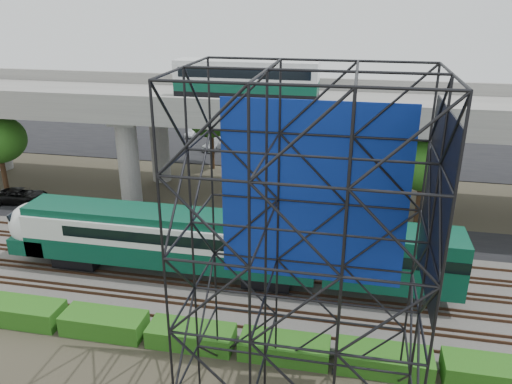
# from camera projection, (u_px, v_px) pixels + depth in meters

# --- Properties ---
(ground) EXTENTS (140.00, 140.00, 0.00)m
(ground) POSITION_uv_depth(u_px,v_px,m) (198.00, 297.00, 30.77)
(ground) COLOR #474233
(ground) RESTS_ON ground
(ballast_bed) EXTENTS (90.00, 12.00, 0.20)m
(ballast_bed) POSITION_uv_depth(u_px,v_px,m) (208.00, 279.00, 32.56)
(ballast_bed) COLOR slate
(ballast_bed) RESTS_ON ground
(service_road) EXTENTS (90.00, 5.00, 0.08)m
(service_road) POSITION_uv_depth(u_px,v_px,m) (238.00, 225.00, 40.33)
(service_road) COLOR black
(service_road) RESTS_ON ground
(parking_lot) EXTENTS (90.00, 18.00, 0.08)m
(parking_lot) POSITION_uv_depth(u_px,v_px,m) (282.00, 146.00, 61.76)
(parking_lot) COLOR black
(parking_lot) RESTS_ON ground
(harbor_water) EXTENTS (140.00, 40.00, 0.03)m
(harbor_water) POSITION_uv_depth(u_px,v_px,m) (302.00, 109.00, 81.83)
(harbor_water) COLOR #475975
(harbor_water) RESTS_ON ground
(rail_tracks) EXTENTS (90.00, 9.52, 0.16)m
(rail_tracks) POSITION_uv_depth(u_px,v_px,m) (207.00, 277.00, 32.49)
(rail_tracks) COLOR #472D1E
(rail_tracks) RESTS_ON ballast_bed
(commuter_train) EXTENTS (29.30, 3.06, 4.30)m
(commuter_train) POSITION_uv_depth(u_px,v_px,m) (200.00, 240.00, 31.61)
(commuter_train) COLOR black
(commuter_train) RESTS_ON rail_tracks
(overpass) EXTENTS (80.00, 12.00, 12.40)m
(overpass) POSITION_uv_depth(u_px,v_px,m) (251.00, 111.00, 42.36)
(overpass) COLOR #9E9B93
(overpass) RESTS_ON ground
(scaffold_tower) EXTENTS (9.36, 6.36, 15.00)m
(scaffold_tower) POSITION_uv_depth(u_px,v_px,m) (304.00, 267.00, 19.43)
(scaffold_tower) COLOR black
(scaffold_tower) RESTS_ON ground
(hedge_strip) EXTENTS (34.60, 1.80, 1.20)m
(hedge_strip) POSITION_uv_depth(u_px,v_px,m) (191.00, 335.00, 26.46)
(hedge_strip) COLOR #1D4E12
(hedge_strip) RESTS_ON ground
(trees) EXTENTS (40.94, 16.94, 7.69)m
(trees) POSITION_uv_depth(u_px,v_px,m) (201.00, 138.00, 44.34)
(trees) COLOR #382314
(trees) RESTS_ON ground
(suv) EXTENTS (4.92, 2.71, 1.31)m
(suv) POSITION_uv_depth(u_px,v_px,m) (22.00, 196.00, 44.44)
(suv) COLOR black
(suv) RESTS_ON service_road
(parked_cars) EXTENTS (36.42, 9.72, 1.28)m
(parked_cars) POSITION_uv_depth(u_px,v_px,m) (289.00, 142.00, 60.84)
(parked_cars) COLOR silver
(parked_cars) RESTS_ON parking_lot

